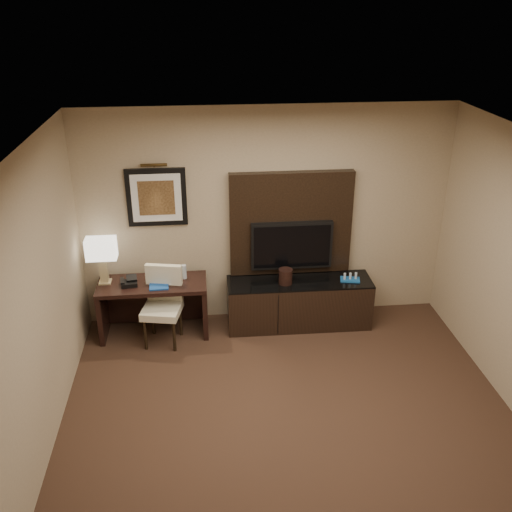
{
  "coord_description": "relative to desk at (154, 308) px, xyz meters",
  "views": [
    {
      "loc": [
        -0.79,
        -3.97,
        3.85
      ],
      "look_at": [
        -0.19,
        1.8,
        1.15
      ],
      "focal_mm": 40.0,
      "sensor_mm": 36.0,
      "label": 1
    }
  ],
  "objects": [
    {
      "name": "table_lamp",
      "position": [
        -0.55,
        0.06,
        0.64
      ],
      "size": [
        0.39,
        0.26,
        0.58
      ],
      "primitive_type": null,
      "rotation": [
        0.0,
        0.0,
        0.16
      ],
      "color": "tan",
      "rests_on": "desk"
    },
    {
      "name": "artwork",
      "position": [
        0.11,
        0.33,
        1.3
      ],
      "size": [
        0.7,
        0.04,
        0.7
      ],
      "primitive_type": "cube",
      "color": "black",
      "rests_on": "wall_back"
    },
    {
      "name": "ice_bucket",
      "position": [
        1.61,
        -0.02,
        0.36
      ],
      "size": [
        0.2,
        0.2,
        0.19
      ],
      "primitive_type": "cylinder",
      "rotation": [
        0.0,
        0.0,
        -0.22
      ],
      "color": "black",
      "rests_on": "credenza"
    },
    {
      "name": "floor",
      "position": [
        1.41,
        -2.15,
        -0.35
      ],
      "size": [
        4.5,
        5.0,
        0.01
      ],
      "primitive_type": "cube",
      "color": "#352118",
      "rests_on": "ground"
    },
    {
      "name": "water_bottle",
      "position": [
        0.39,
        0.08,
        0.43
      ],
      "size": [
        0.07,
        0.07,
        0.17
      ],
      "primitive_type": "cylinder",
      "rotation": [
        0.0,
        0.0,
        -0.26
      ],
      "color": "#AEBAC5",
      "rests_on": "desk"
    },
    {
      "name": "credenza",
      "position": [
        1.79,
        0.02,
        -0.04
      ],
      "size": [
        1.78,
        0.51,
        0.61
      ],
      "primitive_type": "cube",
      "rotation": [
        0.0,
        0.0,
        -0.01
      ],
      "color": "black",
      "rests_on": "floor"
    },
    {
      "name": "minibar_tray",
      "position": [
        2.41,
        -0.03,
        0.31
      ],
      "size": [
        0.26,
        0.19,
        0.09
      ],
      "primitive_type": null,
      "rotation": [
        0.0,
        0.0,
        -0.21
      ],
      "color": "#18599F",
      "rests_on": "credenza"
    },
    {
      "name": "desk_chair",
      "position": [
        0.11,
        -0.23,
        0.1
      ],
      "size": [
        0.52,
        0.57,
        0.9
      ],
      "primitive_type": null,
      "rotation": [
        0.0,
        0.0,
        -0.2
      ],
      "color": "beige",
      "rests_on": "floor"
    },
    {
      "name": "wall_left",
      "position": [
        -0.84,
        -2.15,
        1.0
      ],
      "size": [
        0.01,
        5.0,
        2.7
      ],
      "primitive_type": "cube",
      "color": "tan",
      "rests_on": "floor"
    },
    {
      "name": "book",
      "position": [
        0.17,
        -0.01,
        0.45
      ],
      "size": [
        0.15,
        0.08,
        0.21
      ],
      "primitive_type": "imported",
      "rotation": [
        0.0,
        0.0,
        0.4
      ],
      "color": "#A1947E",
      "rests_on": "desk"
    },
    {
      "name": "desk",
      "position": [
        0.0,
        0.0,
        0.0
      ],
      "size": [
        1.29,
        0.56,
        0.69
      ],
      "primitive_type": "cube",
      "rotation": [
        0.0,
        0.0,
        -0.0
      ],
      "color": "black",
      "rests_on": "floor"
    },
    {
      "name": "wall_back",
      "position": [
        1.41,
        0.35,
        1.0
      ],
      "size": [
        4.5,
        0.01,
        2.7
      ],
      "primitive_type": "cube",
      "color": "tan",
      "rests_on": "floor"
    },
    {
      "name": "desk_phone",
      "position": [
        -0.26,
        -0.03,
        0.39
      ],
      "size": [
        0.2,
        0.19,
        0.09
      ],
      "primitive_type": null,
      "rotation": [
        0.0,
        0.0,
        0.16
      ],
      "color": "black",
      "rests_on": "desk"
    },
    {
      "name": "tv_wall_panel",
      "position": [
        1.71,
        0.29,
        0.92
      ],
      "size": [
        1.5,
        0.12,
        1.3
      ],
      "primitive_type": "cube",
      "color": "black",
      "rests_on": "wall_back"
    },
    {
      "name": "blue_folder",
      "position": [
        0.09,
        -0.06,
        0.36
      ],
      "size": [
        0.23,
        0.3,
        0.02
      ],
      "primitive_type": "cube",
      "rotation": [
        0.0,
        0.0,
        0.05
      ],
      "color": "#174697",
      "rests_on": "desk"
    },
    {
      "name": "picture_light",
      "position": [
        0.11,
        0.29,
        1.7
      ],
      "size": [
        0.04,
        0.04,
        0.3
      ],
      "primitive_type": "cylinder",
      "color": "#423015",
      "rests_on": "wall_back"
    },
    {
      "name": "ceiling",
      "position": [
        1.41,
        -2.15,
        2.35
      ],
      "size": [
        4.5,
        5.0,
        0.01
      ],
      "primitive_type": "cube",
      "color": "silver",
      "rests_on": "wall_back"
    },
    {
      "name": "tv",
      "position": [
        1.71,
        0.19,
        0.67
      ],
      "size": [
        1.0,
        0.08,
        0.6
      ],
      "primitive_type": "cube",
      "color": "black",
      "rests_on": "tv_wall_panel"
    }
  ]
}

